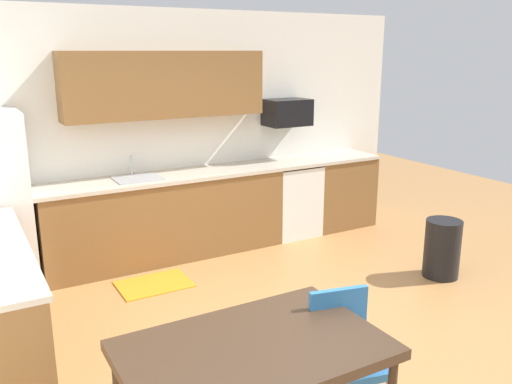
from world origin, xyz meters
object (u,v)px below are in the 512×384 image
at_px(microwave, 287,112).
at_px(dining_table, 254,355).
at_px(chair_near_table, 345,349).
at_px(oven_range, 290,199).
at_px(trash_bin, 442,249).

distance_m(microwave, dining_table, 4.13).
bearing_deg(microwave, chair_near_table, -117.13).
relative_size(oven_range, trash_bin, 1.52).
distance_m(microwave, trash_bin, 2.42).
height_order(microwave, dining_table, microwave).
bearing_deg(microwave, trash_bin, -72.94).
bearing_deg(microwave, oven_range, -90.00).
bearing_deg(dining_table, oven_range, 54.00).
bearing_deg(trash_bin, dining_table, -156.03).
bearing_deg(oven_range, trash_bin, -72.09).
relative_size(microwave, trash_bin, 0.90).
relative_size(dining_table, chair_near_table, 1.65).
xyz_separation_m(dining_table, trash_bin, (2.94, 1.31, -0.38)).
bearing_deg(trash_bin, oven_range, 107.91).
bearing_deg(microwave, dining_table, -125.17).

